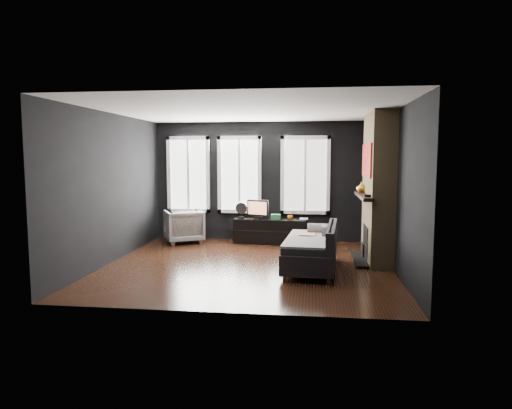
# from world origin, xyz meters

# --- Properties ---
(floor) EXTENTS (5.00, 5.00, 0.00)m
(floor) POSITION_xyz_m (0.00, 0.00, 0.00)
(floor) COLOR black
(floor) RESTS_ON ground
(ceiling) EXTENTS (5.00, 5.00, 0.00)m
(ceiling) POSITION_xyz_m (0.00, 0.00, 2.70)
(ceiling) COLOR white
(ceiling) RESTS_ON ground
(wall_back) EXTENTS (5.00, 0.02, 2.70)m
(wall_back) POSITION_xyz_m (0.00, 2.50, 1.35)
(wall_back) COLOR black
(wall_back) RESTS_ON ground
(wall_left) EXTENTS (0.02, 5.00, 2.70)m
(wall_left) POSITION_xyz_m (-2.50, 0.00, 1.35)
(wall_left) COLOR black
(wall_left) RESTS_ON ground
(wall_right) EXTENTS (0.02, 5.00, 2.70)m
(wall_right) POSITION_xyz_m (2.50, 0.00, 1.35)
(wall_right) COLOR black
(wall_right) RESTS_ON ground
(windows) EXTENTS (4.00, 0.16, 1.76)m
(windows) POSITION_xyz_m (-0.45, 2.46, 2.38)
(windows) COLOR white
(windows) RESTS_ON wall_back
(fireplace) EXTENTS (0.70, 1.62, 2.70)m
(fireplace) POSITION_xyz_m (2.30, 0.60, 1.35)
(fireplace) COLOR #93724C
(fireplace) RESTS_ON floor
(sofa) EXTENTS (1.05, 1.89, 0.78)m
(sofa) POSITION_xyz_m (1.10, -0.19, 0.39)
(sofa) COLOR #232426
(sofa) RESTS_ON floor
(stripe_pillow) EXTENTS (0.08, 0.29, 0.29)m
(stripe_pillow) POSITION_xyz_m (1.32, 0.10, 0.57)
(stripe_pillow) COLOR gray
(stripe_pillow) RESTS_ON sofa
(armchair) EXTENTS (1.04, 1.02, 0.81)m
(armchair) POSITION_xyz_m (-1.73, 1.95, 0.41)
(armchair) COLOR silver
(armchair) RESTS_ON floor
(media_console) EXTENTS (1.62, 0.62, 0.55)m
(media_console) POSITION_xyz_m (0.20, 2.10, 0.27)
(media_console) COLOR black
(media_console) RESTS_ON floor
(monitor) EXTENTS (0.53, 0.30, 0.47)m
(monitor) POSITION_xyz_m (-0.08, 2.11, 0.78)
(monitor) COLOR black
(monitor) RESTS_ON media_console
(desk_fan) EXTENTS (0.28, 0.28, 0.37)m
(desk_fan) POSITION_xyz_m (-0.46, 2.14, 0.73)
(desk_fan) COLOR gray
(desk_fan) RESTS_ON media_console
(mug) EXTENTS (0.14, 0.12, 0.12)m
(mug) POSITION_xyz_m (0.64, 2.05, 0.61)
(mug) COLOR orange
(mug) RESTS_ON media_console
(book) EXTENTS (0.18, 0.02, 0.25)m
(book) POSITION_xyz_m (0.84, 2.10, 0.67)
(book) COLOR #B6A78D
(book) RESTS_ON media_console
(storage_box) EXTENTS (0.22, 0.16, 0.11)m
(storage_box) POSITION_xyz_m (0.32, 2.05, 0.60)
(storage_box) COLOR #2B7141
(storage_box) RESTS_ON media_console
(mantel_vase) EXTENTS (0.25, 0.26, 0.20)m
(mantel_vase) POSITION_xyz_m (2.05, 1.05, 1.33)
(mantel_vase) COLOR gold
(mantel_vase) RESTS_ON fireplace
(mantel_clock) EXTENTS (0.17, 0.17, 0.04)m
(mantel_clock) POSITION_xyz_m (2.05, 0.05, 1.25)
(mantel_clock) COLOR black
(mantel_clock) RESTS_ON fireplace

